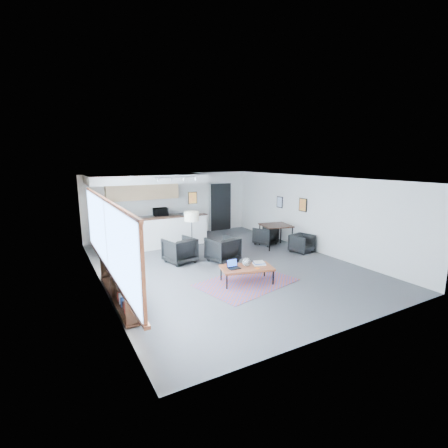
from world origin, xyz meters
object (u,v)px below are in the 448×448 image
book_stack (259,263)px  armchair_right (223,248)px  laptop (233,265)px  floor_lamp (192,218)px  dining_chair_near (302,244)px  dining_chair_far (265,236)px  armchair_left (180,249)px  ceramic_pot (246,262)px  microwave (160,211)px  dining_table (276,227)px  coffee_table (247,268)px

book_stack → armchair_right: bearing=91.6°
laptop → floor_lamp: size_ratio=0.19×
dining_chair_near → dining_chair_far: bearing=94.0°
armchair_left → floor_lamp: 1.02m
book_stack → dining_chair_near: dining_chair_near is taller
laptop → ceramic_pot: ceramic_pot is taller
armchair_right → dining_chair_near: armchair_right is taller
microwave → dining_table: bearing=-41.4°
dining_chair_near → microwave: 5.65m
coffee_table → book_stack: (0.38, -0.01, 0.08)m
dining_table → coffee_table: bearing=-139.4°
laptop → book_stack: size_ratio=0.82×
microwave → armchair_left: bearing=-94.1°
book_stack → dining_table: (2.45, 2.44, 0.28)m
dining_table → dining_chair_near: size_ratio=1.98×
floor_lamp → dining_chair_near: floor_lamp is taller
armchair_right → laptop: bearing=58.1°
coffee_table → ceramic_pot: (0.03, 0.06, 0.15)m
floor_lamp → microwave: bearing=88.5°
book_stack → dining_chair_far: 3.75m
laptop → dining_chair_near: 3.79m
coffee_table → armchair_left: armchair_left is taller
floor_lamp → dining_chair_far: 3.39m
dining_table → book_stack: bearing=-135.1°
ceramic_pot → microwave: size_ratio=0.40×
book_stack → armchair_left: 2.76m
dining_table → dining_chair_far: 0.65m
coffee_table → dining_table: 3.75m
ceramic_pot → dining_table: dining_table is taller
ceramic_pot → dining_chair_far: (2.71, 2.85, -0.23)m
dining_chair_far → microwave: size_ratio=1.13×
coffee_table → armchair_left: (-0.88, 2.44, 0.03)m
book_stack → armchair_left: size_ratio=0.43×
dining_table → dining_chair_near: (0.37, -0.99, -0.46)m
armchair_left → armchair_right: size_ratio=0.99×
ceramic_pot → microwave: 5.73m
laptop → armchair_left: bearing=102.4°
coffee_table → armchair_right: bearing=95.2°
coffee_table → armchair_right: armchair_right is taller
laptop → microwave: microwave is taller
book_stack → armchair_right: 1.89m
coffee_table → laptop: bearing=176.9°
dining_chair_far → ceramic_pot: bearing=25.5°
ceramic_pot → microwave: microwave is taller
armchair_left → microwave: size_ratio=1.53×
laptop → book_stack: 0.73m
coffee_table → book_stack: 0.39m
dining_table → microwave: (-3.20, 3.31, 0.36)m
laptop → microwave: size_ratio=0.54×
laptop → armchair_right: (0.67, 1.76, -0.06)m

